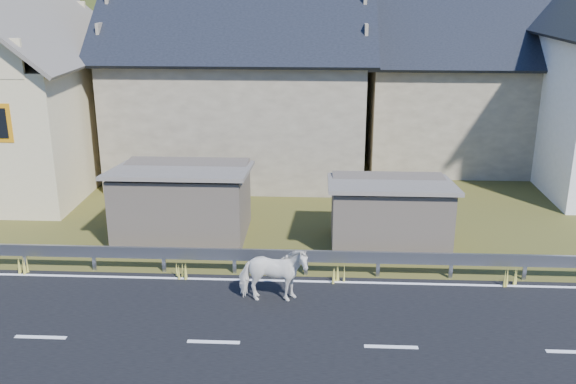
{
  "coord_description": "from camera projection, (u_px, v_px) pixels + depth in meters",
  "views": [
    {
      "loc": [
        2.34,
        -12.62,
        7.81
      ],
      "look_at": [
        1.51,
        3.59,
        2.47
      ],
      "focal_mm": 40.0,
      "sensor_mm": 36.0,
      "label": 1
    }
  ],
  "objects": [
    {
      "name": "ground",
      "position": [
        214.0,
        344.0,
        14.52
      ],
      "size": [
        160.0,
        160.0,
        0.0
      ],
      "primitive_type": "plane",
      "color": "#3A3D15",
      "rests_on": "ground"
    },
    {
      "name": "road",
      "position": [
        214.0,
        343.0,
        14.52
      ],
      "size": [
        60.0,
        7.0,
        0.04
      ],
      "primitive_type": "cube",
      "color": "black",
      "rests_on": "ground"
    },
    {
      "name": "lane_markings",
      "position": [
        214.0,
        342.0,
        14.51
      ],
      "size": [
        60.0,
        6.6,
        0.01
      ],
      "primitive_type": "cube",
      "color": "silver",
      "rests_on": "road"
    },
    {
      "name": "guardrail",
      "position": [
        234.0,
        255.0,
        17.84
      ],
      "size": [
        28.1,
        0.09,
        0.75
      ],
      "color": "#93969B",
      "rests_on": "ground"
    },
    {
      "name": "shed_left",
      "position": [
        183.0,
        203.0,
        20.44
      ],
      "size": [
        4.3,
        3.3,
        2.4
      ],
      "primitive_type": "cube",
      "color": "brown",
      "rests_on": "ground"
    },
    {
      "name": "shed_right",
      "position": [
        389.0,
        214.0,
        19.68
      ],
      "size": [
        3.8,
        2.9,
        2.2
      ],
      "primitive_type": "cube",
      "color": "brown",
      "rests_on": "ground"
    },
    {
      "name": "house_cream",
      "position": [
        5.0,
        74.0,
        25.03
      ],
      "size": [
        7.8,
        9.8,
        8.3
      ],
      "color": "beige",
      "rests_on": "ground"
    },
    {
      "name": "house_stone_a",
      "position": [
        243.0,
        60.0,
        27.35
      ],
      "size": [
        10.8,
        9.8,
        8.9
      ],
      "color": "tan",
      "rests_on": "ground"
    },
    {
      "name": "house_stone_b",
      "position": [
        469.0,
        65.0,
        28.89
      ],
      "size": [
        9.8,
        8.8,
        8.1
      ],
      "color": "tan",
      "rests_on": "ground"
    },
    {
      "name": "mountain",
      "position": [
        330.0,
        79.0,
        191.29
      ],
      "size": [
        440.0,
        280.0,
        260.0
      ],
      "primitive_type": "ellipsoid",
      "color": "#283A12",
      "rests_on": "ground"
    },
    {
      "name": "horse",
      "position": [
        273.0,
        275.0,
        16.15
      ],
      "size": [
        0.86,
        1.78,
        1.48
      ],
      "primitive_type": "imported",
      "rotation": [
        0.0,
        0.0,
        1.61
      ],
      "color": "white",
      "rests_on": "road"
    }
  ]
}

